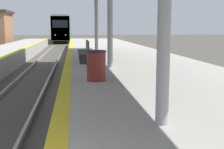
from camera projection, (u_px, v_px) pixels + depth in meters
train at (62, 29)px, 53.86m from camera, size 2.72×18.61×4.36m
trash_bin at (96, 66)px, 8.71m from camera, size 0.56×0.56×0.85m
bench at (85, 50)px, 13.38m from camera, size 0.44×1.98×0.92m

